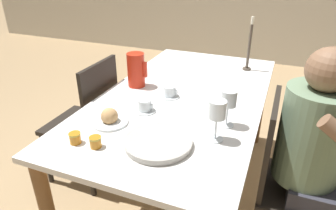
{
  "coord_description": "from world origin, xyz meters",
  "views": [
    {
      "loc": [
        0.52,
        -1.57,
        1.49
      ],
      "look_at": [
        0.0,
        -0.26,
        0.78
      ],
      "focal_mm": 32.0,
      "sensor_mm": 36.0,
      "label": 1
    }
  ],
  "objects_px": {
    "wine_glass_water": "(229,100)",
    "jam_jar_red": "(75,137)",
    "chair_opposite": "(88,120)",
    "wine_glass_juice": "(217,112)",
    "teacup_across": "(170,92)",
    "red_pitcher": "(136,70)",
    "candlestick_tall": "(249,49)",
    "chair_person_side": "(289,180)",
    "serving_tray": "(158,143)",
    "bread_plate": "(110,118)",
    "teacup_near_person": "(145,106)",
    "person_seated": "(317,150)",
    "jam_jar_amber": "(95,141)"
  },
  "relations": [
    {
      "from": "candlestick_tall",
      "to": "chair_person_side",
      "type": "bearing_deg",
      "value": -66.28
    },
    {
      "from": "teacup_near_person",
      "to": "bread_plate",
      "type": "distance_m",
      "value": 0.21
    },
    {
      "from": "person_seated",
      "to": "teacup_near_person",
      "type": "distance_m",
      "value": 0.87
    },
    {
      "from": "red_pitcher",
      "to": "jam_jar_red",
      "type": "relative_size",
      "value": 4.03
    },
    {
      "from": "chair_person_side",
      "to": "candlestick_tall",
      "type": "height_order",
      "value": "candlestick_tall"
    },
    {
      "from": "chair_opposite",
      "to": "wine_glass_juice",
      "type": "relative_size",
      "value": 4.56
    },
    {
      "from": "wine_glass_water",
      "to": "jam_jar_red",
      "type": "xyz_separation_m",
      "value": [
        -0.6,
        -0.41,
        -0.11
      ]
    },
    {
      "from": "person_seated",
      "to": "bread_plate",
      "type": "xyz_separation_m",
      "value": [
        -0.97,
        -0.21,
        0.07
      ]
    },
    {
      "from": "wine_glass_water",
      "to": "jam_jar_red",
      "type": "distance_m",
      "value": 0.73
    },
    {
      "from": "chair_opposite",
      "to": "jam_jar_red",
      "type": "distance_m",
      "value": 0.74
    },
    {
      "from": "wine_glass_juice",
      "to": "bread_plate",
      "type": "relative_size",
      "value": 1.07
    },
    {
      "from": "bread_plate",
      "to": "teacup_near_person",
      "type": "bearing_deg",
      "value": 59.31
    },
    {
      "from": "jam_jar_amber",
      "to": "teacup_across",
      "type": "bearing_deg",
      "value": 79.73
    },
    {
      "from": "teacup_near_person",
      "to": "wine_glass_juice",
      "type": "bearing_deg",
      "value": -17.46
    },
    {
      "from": "chair_person_side",
      "to": "teacup_across",
      "type": "height_order",
      "value": "chair_person_side"
    },
    {
      "from": "wine_glass_juice",
      "to": "teacup_across",
      "type": "xyz_separation_m",
      "value": [
        -0.36,
        0.35,
        -0.12
      ]
    },
    {
      "from": "red_pitcher",
      "to": "jam_jar_amber",
      "type": "height_order",
      "value": "red_pitcher"
    },
    {
      "from": "person_seated",
      "to": "wine_glass_juice",
      "type": "bearing_deg",
      "value": -70.58
    },
    {
      "from": "wine_glass_water",
      "to": "wine_glass_juice",
      "type": "relative_size",
      "value": 0.96
    },
    {
      "from": "red_pitcher",
      "to": "serving_tray",
      "type": "relative_size",
      "value": 0.71
    },
    {
      "from": "wine_glass_juice",
      "to": "bread_plate",
      "type": "bearing_deg",
      "value": -174.58
    },
    {
      "from": "teacup_near_person",
      "to": "chair_person_side",
      "type": "bearing_deg",
      "value": 2.65
    },
    {
      "from": "red_pitcher",
      "to": "serving_tray",
      "type": "xyz_separation_m",
      "value": [
        0.4,
        -0.57,
        -0.09
      ]
    },
    {
      "from": "bread_plate",
      "to": "jam_jar_amber",
      "type": "relative_size",
      "value": 3.45
    },
    {
      "from": "jam_jar_amber",
      "to": "chair_person_side",
      "type": "bearing_deg",
      "value": 26.95
    },
    {
      "from": "candlestick_tall",
      "to": "wine_glass_water",
      "type": "bearing_deg",
      "value": -88.05
    },
    {
      "from": "person_seated",
      "to": "teacup_across",
      "type": "height_order",
      "value": "person_seated"
    },
    {
      "from": "red_pitcher",
      "to": "serving_tray",
      "type": "height_order",
      "value": "red_pitcher"
    },
    {
      "from": "chair_person_side",
      "to": "bread_plate",
      "type": "distance_m",
      "value": 0.95
    },
    {
      "from": "wine_glass_water",
      "to": "candlestick_tall",
      "type": "height_order",
      "value": "candlestick_tall"
    },
    {
      "from": "wine_glass_water",
      "to": "serving_tray",
      "type": "height_order",
      "value": "wine_glass_water"
    },
    {
      "from": "wine_glass_water",
      "to": "bread_plate",
      "type": "height_order",
      "value": "wine_glass_water"
    },
    {
      "from": "red_pitcher",
      "to": "wine_glass_water",
      "type": "relative_size",
      "value": 1.14
    },
    {
      "from": "candlestick_tall",
      "to": "jam_jar_amber",
      "type": "bearing_deg",
      "value": -110.25
    },
    {
      "from": "serving_tray",
      "to": "bread_plate",
      "type": "bearing_deg",
      "value": 163.15
    },
    {
      "from": "serving_tray",
      "to": "jam_jar_amber",
      "type": "distance_m",
      "value": 0.27
    },
    {
      "from": "serving_tray",
      "to": "jam_jar_red",
      "type": "relative_size",
      "value": 5.7
    },
    {
      "from": "chair_opposite",
      "to": "person_seated",
      "type": "bearing_deg",
      "value": -96.14
    },
    {
      "from": "wine_glass_water",
      "to": "bread_plate",
      "type": "xyz_separation_m",
      "value": [
        -0.55,
        -0.2,
        -0.11
      ]
    },
    {
      "from": "serving_tray",
      "to": "teacup_near_person",
      "type": "bearing_deg",
      "value": 125.65
    },
    {
      "from": "wine_glass_water",
      "to": "serving_tray",
      "type": "relative_size",
      "value": 0.62
    },
    {
      "from": "teacup_near_person",
      "to": "jam_jar_amber",
      "type": "height_order",
      "value": "teacup_near_person"
    },
    {
      "from": "chair_opposite",
      "to": "teacup_across",
      "type": "relative_size",
      "value": 7.35
    },
    {
      "from": "person_seated",
      "to": "candlestick_tall",
      "type": "distance_m",
      "value": 0.98
    },
    {
      "from": "jam_jar_red",
      "to": "wine_glass_juice",
      "type": "bearing_deg",
      "value": 24.41
    },
    {
      "from": "teacup_across",
      "to": "candlestick_tall",
      "type": "height_order",
      "value": "candlestick_tall"
    },
    {
      "from": "chair_person_side",
      "to": "teacup_near_person",
      "type": "bearing_deg",
      "value": -87.35
    },
    {
      "from": "chair_person_side",
      "to": "jam_jar_amber",
      "type": "distance_m",
      "value": 0.97
    },
    {
      "from": "wine_glass_water",
      "to": "serving_tray",
      "type": "bearing_deg",
      "value": -129.98
    },
    {
      "from": "jam_jar_red",
      "to": "red_pitcher",
      "type": "bearing_deg",
      "value": 93.88
    }
  ]
}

